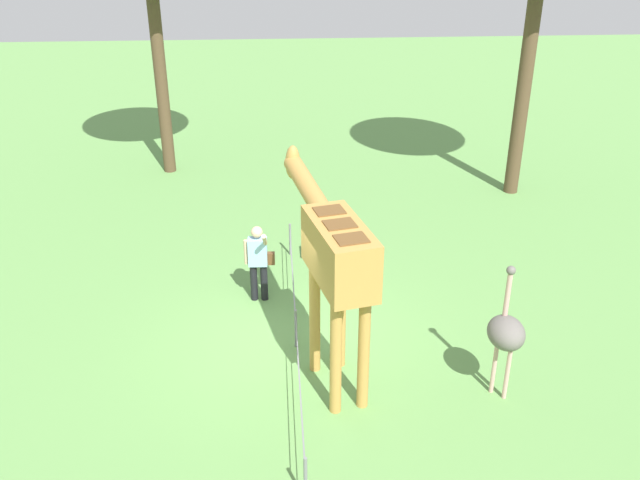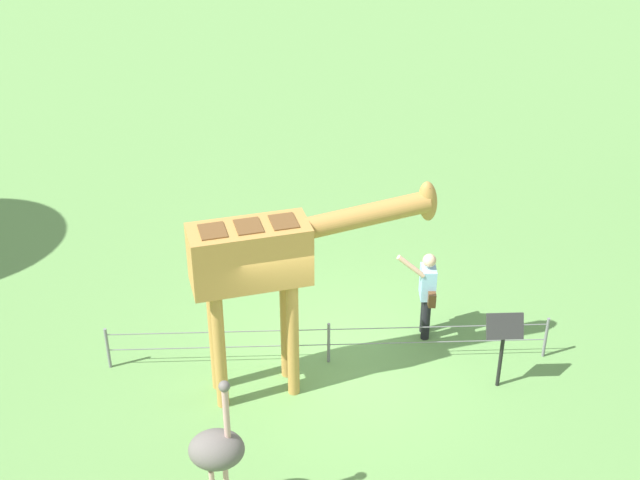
% 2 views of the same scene
% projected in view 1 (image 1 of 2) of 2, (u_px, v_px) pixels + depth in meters
% --- Properties ---
extents(ground_plane, '(60.00, 60.00, 0.00)m').
position_uv_depth(ground_plane, '(300.00, 346.00, 12.13)').
color(ground_plane, '#60934C').
extents(giraffe, '(3.68, 1.29, 3.25)m').
position_uv_depth(giraffe, '(333.00, 254.00, 10.37)').
color(giraffe, '#BC8942').
rests_on(giraffe, ground_plane).
extents(visitor, '(0.68, 0.58, 1.67)m').
position_uv_depth(visitor, '(259.00, 259.00, 13.15)').
color(visitor, black).
rests_on(visitor, ground_plane).
extents(ostrich, '(0.70, 0.56, 2.25)m').
position_uv_depth(ostrich, '(506.00, 333.00, 10.42)').
color(ostrich, '#CC9E93').
rests_on(ostrich, ground_plane).
extents(info_sign, '(0.56, 0.21, 1.32)m').
position_uv_depth(info_sign, '(324.00, 233.00, 14.07)').
color(info_sign, black).
rests_on(info_sign, ground_plane).
extents(wire_fence, '(7.05, 0.05, 0.75)m').
position_uv_depth(wire_fence, '(296.00, 327.00, 11.94)').
color(wire_fence, slate).
rests_on(wire_fence, ground_plane).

